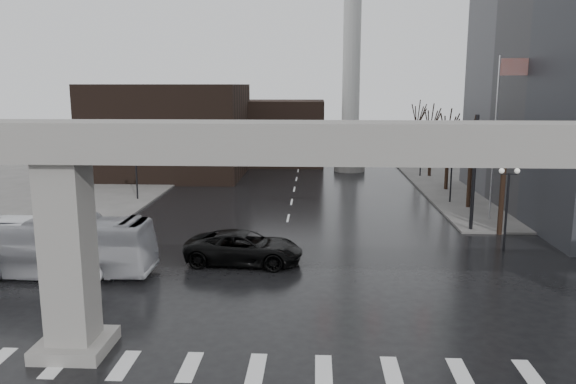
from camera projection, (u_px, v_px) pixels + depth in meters
name	position (u px, v px, depth m)	size (l,w,h in m)	color
ground	(259.00, 355.00, 20.98)	(160.00, 160.00, 0.00)	black
sidewalk_ne	(560.00, 187.00, 55.01)	(28.00, 36.00, 0.15)	slate
sidewalk_nw	(42.00, 183.00, 57.55)	(28.00, 36.00, 0.15)	slate
elevated_guideway	(293.00, 174.00, 19.63)	(48.00, 2.60, 8.70)	gray
building_far_left	(171.00, 130.00, 61.92)	(16.00, 14.00, 10.00)	black
building_far_mid	(284.00, 132.00, 71.34)	(10.00, 10.00, 8.00)	black
smokestack	(352.00, 54.00, 63.30)	(3.60, 3.60, 30.00)	white
signal_mast_arm	(419.00, 147.00, 37.89)	(12.12, 0.43, 8.00)	black
flagpole_assembly	(500.00, 119.00, 40.40)	(2.06, 0.12, 12.00)	silver
lamp_right_0	(508.00, 195.00, 33.40)	(1.22, 0.32, 5.11)	black
lamp_right_1	(452.00, 163.00, 47.14)	(1.22, 0.32, 5.11)	black
lamp_right_2	(421.00, 145.00, 60.87)	(1.22, 0.32, 5.11)	black
lamp_left_0	(64.00, 191.00, 34.72)	(1.22, 0.32, 5.11)	black
lamp_left_1	(136.00, 161.00, 48.45)	(1.22, 0.32, 5.11)	black
lamp_left_2	(176.00, 144.00, 62.19)	(1.22, 0.32, 5.11)	black
tree_right_0	(502.00, 194.00, 37.42)	(1.09, 1.58, 7.50)	black
tree_right_1	(470.00, 174.00, 45.26)	(1.09, 1.61, 7.67)	black
tree_right_2	(448.00, 160.00, 53.09)	(1.10, 1.63, 7.85)	black
tree_right_3	(431.00, 150.00, 60.93)	(1.11, 1.66, 8.02)	black
tree_right_4	(418.00, 142.00, 68.76)	(1.12, 1.69, 8.19)	black
pickup_truck	(244.00, 248.00, 31.64)	(3.04, 6.60, 1.83)	black
city_bus	(44.00, 246.00, 29.50)	(2.70, 11.53, 3.21)	silver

